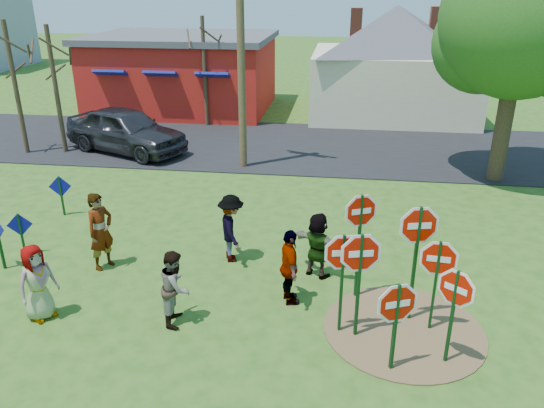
{
  "coord_description": "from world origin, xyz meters",
  "views": [
    {
      "loc": [
        3.05,
        -10.08,
        6.47
      ],
      "look_at": [
        1.47,
        1.71,
        1.45
      ],
      "focal_mm": 35.0,
      "sensor_mm": 36.0,
      "label": 1
    }
  ],
  "objects_px": {
    "stop_sign_d": "(438,265)",
    "utility_pole": "(241,38)",
    "person_a": "(37,282)",
    "stop_sign_b": "(360,220)",
    "stop_sign_c": "(418,238)",
    "suv": "(126,130)",
    "person_b": "(101,231)",
    "stop_sign_a": "(343,262)",
    "leafy_tree": "(525,27)"
  },
  "relations": [
    {
      "from": "stop_sign_d",
      "to": "utility_pole",
      "type": "xyz_separation_m",
      "value": [
        -5.55,
        9.44,
        3.2
      ]
    },
    {
      "from": "stop_sign_d",
      "to": "person_a",
      "type": "bearing_deg",
      "value": -169.34
    },
    {
      "from": "stop_sign_b",
      "to": "stop_sign_d",
      "type": "height_order",
      "value": "stop_sign_b"
    },
    {
      "from": "person_a",
      "to": "stop_sign_d",
      "type": "bearing_deg",
      "value": -56.52
    },
    {
      "from": "stop_sign_c",
      "to": "utility_pole",
      "type": "bearing_deg",
      "value": 106.67
    },
    {
      "from": "suv",
      "to": "utility_pole",
      "type": "relative_size",
      "value": 0.59
    },
    {
      "from": "person_b",
      "to": "utility_pole",
      "type": "bearing_deg",
      "value": 11.3
    },
    {
      "from": "stop_sign_a",
      "to": "person_b",
      "type": "height_order",
      "value": "stop_sign_a"
    },
    {
      "from": "utility_pole",
      "to": "leafy_tree",
      "type": "height_order",
      "value": "utility_pole"
    },
    {
      "from": "stop_sign_a",
      "to": "leafy_tree",
      "type": "distance_m",
      "value": 11.55
    },
    {
      "from": "person_a",
      "to": "utility_pole",
      "type": "distance_m",
      "value": 11.06
    },
    {
      "from": "stop_sign_b",
      "to": "person_b",
      "type": "distance_m",
      "value": 6.15
    },
    {
      "from": "stop_sign_d",
      "to": "leafy_tree",
      "type": "distance_m",
      "value": 10.58
    },
    {
      "from": "stop_sign_c",
      "to": "person_a",
      "type": "xyz_separation_m",
      "value": [
        -7.54,
        -0.93,
        -1.04
      ]
    },
    {
      "from": "stop_sign_a",
      "to": "suv",
      "type": "distance_m",
      "value": 14.04
    },
    {
      "from": "stop_sign_a",
      "to": "leafy_tree",
      "type": "bearing_deg",
      "value": 48.67
    },
    {
      "from": "stop_sign_c",
      "to": "leafy_tree",
      "type": "height_order",
      "value": "leafy_tree"
    },
    {
      "from": "person_a",
      "to": "suv",
      "type": "xyz_separation_m",
      "value": [
        -2.65,
        11.28,
        0.11
      ]
    },
    {
      "from": "leafy_tree",
      "to": "stop_sign_d",
      "type": "bearing_deg",
      "value": -111.34
    },
    {
      "from": "leafy_tree",
      "to": "person_b",
      "type": "bearing_deg",
      "value": -145.3
    },
    {
      "from": "person_a",
      "to": "utility_pole",
      "type": "height_order",
      "value": "utility_pole"
    },
    {
      "from": "leafy_tree",
      "to": "stop_sign_a",
      "type": "bearing_deg",
      "value": -119.53
    },
    {
      "from": "stop_sign_d",
      "to": "utility_pole",
      "type": "height_order",
      "value": "utility_pole"
    },
    {
      "from": "stop_sign_b",
      "to": "utility_pole",
      "type": "height_order",
      "value": "utility_pole"
    },
    {
      "from": "stop_sign_a",
      "to": "stop_sign_d",
      "type": "relative_size",
      "value": 1.08
    },
    {
      "from": "person_a",
      "to": "utility_pole",
      "type": "relative_size",
      "value": 0.19
    },
    {
      "from": "utility_pole",
      "to": "leafy_tree",
      "type": "relative_size",
      "value": 1.11
    },
    {
      "from": "stop_sign_c",
      "to": "person_a",
      "type": "relative_size",
      "value": 1.62
    },
    {
      "from": "stop_sign_d",
      "to": "leafy_tree",
      "type": "bearing_deg",
      "value": 74.66
    },
    {
      "from": "person_a",
      "to": "suv",
      "type": "bearing_deg",
      "value": 42.02
    },
    {
      "from": "suv",
      "to": "leafy_tree",
      "type": "distance_m",
      "value": 14.86
    },
    {
      "from": "stop_sign_c",
      "to": "person_a",
      "type": "height_order",
      "value": "stop_sign_c"
    },
    {
      "from": "suv",
      "to": "leafy_tree",
      "type": "bearing_deg",
      "value": -72.51
    },
    {
      "from": "utility_pole",
      "to": "stop_sign_b",
      "type": "bearing_deg",
      "value": -64.19
    },
    {
      "from": "person_a",
      "to": "stop_sign_a",
      "type": "bearing_deg",
      "value": -58.08
    },
    {
      "from": "stop_sign_c",
      "to": "stop_sign_a",
      "type": "bearing_deg",
      "value": -169.78
    },
    {
      "from": "leafy_tree",
      "to": "utility_pole",
      "type": "bearing_deg",
      "value": 178.74
    },
    {
      "from": "stop_sign_a",
      "to": "utility_pole",
      "type": "bearing_deg",
      "value": 99.19
    },
    {
      "from": "person_b",
      "to": "person_a",
      "type": "bearing_deg",
      "value": -164.95
    },
    {
      "from": "stop_sign_a",
      "to": "stop_sign_b",
      "type": "bearing_deg",
      "value": 63.97
    },
    {
      "from": "stop_sign_a",
      "to": "person_b",
      "type": "distance_m",
      "value": 6.05
    },
    {
      "from": "person_b",
      "to": "stop_sign_c",
      "type": "bearing_deg",
      "value": -74.51
    },
    {
      "from": "stop_sign_a",
      "to": "person_a",
      "type": "bearing_deg",
      "value": 171.28
    },
    {
      "from": "utility_pole",
      "to": "leafy_tree",
      "type": "xyz_separation_m",
      "value": [
        9.16,
        -0.2,
        0.46
      ]
    },
    {
      "from": "suv",
      "to": "leafy_tree",
      "type": "height_order",
      "value": "leafy_tree"
    },
    {
      "from": "stop_sign_d",
      "to": "person_b",
      "type": "height_order",
      "value": "stop_sign_d"
    },
    {
      "from": "stop_sign_c",
      "to": "stop_sign_d",
      "type": "bearing_deg",
      "value": -49.32
    },
    {
      "from": "stop_sign_a",
      "to": "stop_sign_b",
      "type": "distance_m",
      "value": 1.39
    },
    {
      "from": "stop_sign_d",
      "to": "suv",
      "type": "relative_size",
      "value": 0.4
    },
    {
      "from": "stop_sign_d",
      "to": "utility_pole",
      "type": "distance_m",
      "value": 11.41
    }
  ]
}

